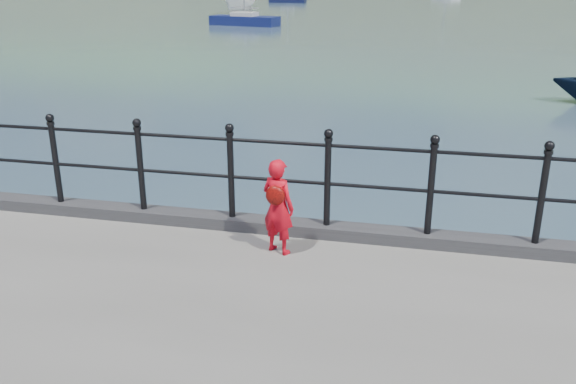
% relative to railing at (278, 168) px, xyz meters
% --- Properties ---
extents(ground, '(600.00, 600.00, 0.00)m').
position_rel_railing_xyz_m(ground, '(-0.00, 0.15, -1.82)').
color(ground, '#2D4251').
rests_on(ground, ground).
extents(kerb, '(60.00, 0.30, 0.15)m').
position_rel_railing_xyz_m(kerb, '(-0.00, -0.00, -0.75)').
color(kerb, '#28282B').
rests_on(kerb, quay).
extents(railing, '(18.11, 0.11, 1.20)m').
position_rel_railing_xyz_m(railing, '(0.00, 0.00, 0.00)').
color(railing, black).
rests_on(railing, kerb).
extents(far_shore, '(830.00, 200.00, 156.00)m').
position_rel_railing_xyz_m(far_shore, '(38.34, 239.56, -24.39)').
color(far_shore, '#333A21').
rests_on(far_shore, ground).
extents(child, '(0.48, 0.41, 1.12)m').
position_rel_railing_xyz_m(child, '(0.13, -0.57, -0.26)').
color(child, red).
rests_on(child, quay).
extents(launch_white, '(3.31, 5.31, 1.92)m').
position_rel_railing_xyz_m(launch_white, '(-16.75, 53.59, -0.86)').
color(launch_white, white).
rests_on(launch_white, ground).
extents(sailboat_left, '(4.72, 1.48, 6.90)m').
position_rel_railing_xyz_m(sailboat_left, '(-16.40, 73.64, -1.48)').
color(sailboat_left, black).
rests_on(sailboat_left, ground).
extents(sailboat_port, '(5.61, 2.79, 7.89)m').
position_rel_railing_xyz_m(sailboat_port, '(-12.22, 39.84, -1.48)').
color(sailboat_port, '#12194E').
rests_on(sailboat_port, ground).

